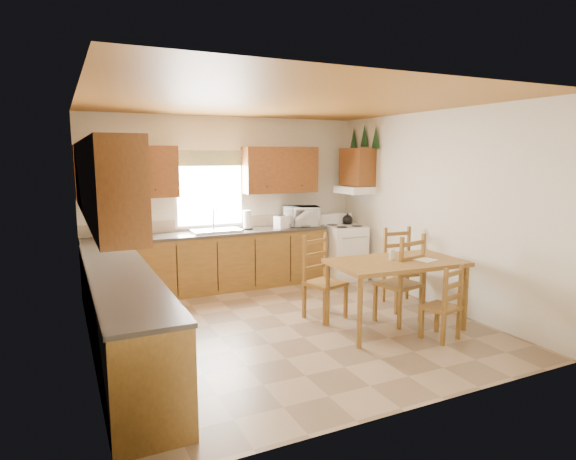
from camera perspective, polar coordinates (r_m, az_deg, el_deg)
name	(u,v)px	position (r m, az deg, el deg)	size (l,w,h in m)	color
floor	(288,325)	(6.09, -0.06, -11.25)	(4.50, 4.50, 0.00)	#8E765A
ceiling	(288,102)	(5.75, -0.06, 14.91)	(4.50, 4.50, 0.00)	#996020
wall_left	(85,230)	(5.22, -22.96, -0.03)	(4.50, 4.50, 0.00)	beige
wall_right	(432,209)	(7.03, 16.75, 2.41)	(4.50, 4.50, 0.00)	beige
wall_back	(228,202)	(7.85, -7.17, 3.34)	(4.50, 4.50, 0.00)	beige
wall_front	(411,251)	(3.89, 14.41, -2.43)	(4.50, 4.50, 0.00)	beige
lower_cab_back	(212,263)	(7.59, -9.01, -3.84)	(3.75, 0.60, 0.88)	brown
lower_cab_left	(123,318)	(5.30, -18.99, -9.81)	(0.60, 3.60, 0.88)	brown
counter_back	(211,233)	(7.51, -9.09, -0.41)	(3.75, 0.63, 0.04)	#3F3932
counter_left	(120,274)	(5.18, -19.25, -4.97)	(0.63, 3.60, 0.04)	#3F3932
backsplash	(206,224)	(7.77, -9.72, 0.70)	(3.75, 0.01, 0.18)	#9D896D
upper_cab_back_left	(128,172)	(7.31, -18.48, 6.53)	(1.41, 0.33, 0.75)	brown
upper_cab_back_right	(280,170)	(7.98, -0.93, 7.13)	(1.25, 0.33, 0.75)	brown
upper_cab_left	(101,180)	(5.03, -21.33, 5.55)	(0.33, 3.60, 0.75)	brown
upper_cab_stove	(357,167)	(8.19, 8.20, 7.40)	(0.33, 0.62, 0.62)	brown
range_hood	(354,190)	(8.18, 7.84, 4.74)	(0.44, 0.62, 0.12)	white
window_frame	(210,190)	(7.71, -9.25, 4.69)	(1.13, 0.02, 1.18)	white
window_pane	(210,190)	(7.71, -9.24, 4.69)	(1.05, 0.01, 1.10)	white
window_valance	(210,158)	(7.66, -9.28, 8.41)	(1.19, 0.01, 0.24)	#446431
sink_basin	(216,231)	(7.52, -8.55, -0.07)	(0.75, 0.45, 0.04)	silver
pine_decal_a	(376,137)	(8.00, 10.35, 10.76)	(0.22, 0.22, 0.36)	#153A1B
pine_decal_b	(364,136)	(8.27, 9.04, 11.00)	(0.22, 0.22, 0.36)	#153A1B
pine_decal_c	(354,139)	(8.53, 7.79, 10.69)	(0.22, 0.22, 0.36)	#153A1B
stove	(344,253)	(8.27, 6.68, -2.69)	(0.60, 0.62, 0.90)	white
coffeemaker	(107,226)	(7.22, -20.67, 0.41)	(0.22, 0.26, 0.37)	white
paper_towel	(247,220)	(7.71, -4.87, 1.21)	(0.13, 0.13, 0.31)	white
toaster	(282,222)	(7.82, -0.70, 0.96)	(0.25, 0.16, 0.20)	white
microwave	(301,216)	(8.05, 1.56, 1.64)	(0.55, 0.40, 0.33)	white
dining_table	(395,294)	(6.03, 12.60, -7.46)	(1.57, 0.90, 0.84)	brown
chair_near_left	(399,278)	(6.22, 13.00, -5.60)	(0.47, 0.45, 1.13)	brown
chair_near_right	(441,302)	(5.81, 17.68, -8.15)	(0.37, 0.35, 0.87)	brown
chair_far_left	(325,278)	(6.22, 4.44, -5.67)	(0.45, 0.43, 1.07)	brown
chair_far_right	(403,267)	(6.98, 13.50, -4.30)	(0.45, 0.43, 1.07)	brown
table_paper	(422,259)	(6.08, 15.59, -3.33)	(0.23, 0.31, 0.00)	white
table_card	(392,255)	(5.94, 12.24, -2.87)	(0.10, 0.02, 0.13)	white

